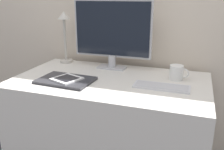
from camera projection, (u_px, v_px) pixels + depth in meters
name	position (u px, v px, depth m)	size (l,w,h in m)	color
wall_back	(129.00, 5.00, 1.84)	(3.60, 0.05, 2.40)	beige
desk	(110.00, 131.00, 1.71)	(1.23, 0.71, 0.76)	silver
monitor	(112.00, 32.00, 1.75)	(0.57, 0.11, 0.49)	#B7B7BC
keyboard	(162.00, 87.00, 1.44)	(0.32, 0.12, 0.01)	silver
laptop	(66.00, 80.00, 1.55)	(0.34, 0.25, 0.02)	#232328
ereader	(67.00, 79.00, 1.53)	(0.20, 0.20, 0.01)	white
desk_lamp	(65.00, 31.00, 1.91)	(0.10, 0.10, 0.39)	#BCB7AD
coffee_mug	(177.00, 73.00, 1.57)	(0.12, 0.09, 0.09)	white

